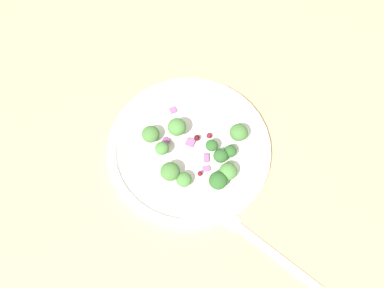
{
  "coord_description": "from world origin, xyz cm",
  "views": [
    {
      "loc": [
        8.64,
        -24.51,
        60.94
      ],
      "look_at": [
        0.5,
        0.57,
        2.7
      ],
      "focal_mm": 37.94,
      "sensor_mm": 36.0,
      "label": 1
    }
  ],
  "objects_px": {
    "broccoli_floret_1": "(221,155)",
    "fork": "(262,245)",
    "plate": "(192,149)",
    "broccoli_floret_0": "(218,181)",
    "broccoli_floret_2": "(162,148)"
  },
  "relations": [
    {
      "from": "broccoli_floret_0",
      "to": "fork",
      "type": "xyz_separation_m",
      "value": [
        0.09,
        -0.07,
        -0.03
      ]
    },
    {
      "from": "broccoli_floret_2",
      "to": "plate",
      "type": "bearing_deg",
      "value": 30.49
    },
    {
      "from": "broccoli_floret_0",
      "to": "broccoli_floret_1",
      "type": "bearing_deg",
      "value": 100.5
    },
    {
      "from": "plate",
      "to": "fork",
      "type": "height_order",
      "value": "plate"
    },
    {
      "from": "fork",
      "to": "broccoli_floret_1",
      "type": "bearing_deg",
      "value": 131.82
    },
    {
      "from": "broccoli_floret_2",
      "to": "fork",
      "type": "relative_size",
      "value": 0.12
    },
    {
      "from": "plate",
      "to": "broccoli_floret_0",
      "type": "bearing_deg",
      "value": -39.82
    },
    {
      "from": "broccoli_floret_1",
      "to": "broccoli_floret_2",
      "type": "distance_m",
      "value": 0.09
    },
    {
      "from": "broccoli_floret_1",
      "to": "broccoli_floret_2",
      "type": "bearing_deg",
      "value": -167.67
    },
    {
      "from": "broccoli_floret_1",
      "to": "fork",
      "type": "distance_m",
      "value": 0.15
    },
    {
      "from": "broccoli_floret_1",
      "to": "fork",
      "type": "xyz_separation_m",
      "value": [
        0.1,
        -0.11,
        -0.02
      ]
    },
    {
      "from": "broccoli_floret_1",
      "to": "plate",
      "type": "bearing_deg",
      "value": 174.61
    },
    {
      "from": "fork",
      "to": "plate",
      "type": "bearing_deg",
      "value": 142.22
    },
    {
      "from": "broccoli_floret_1",
      "to": "fork",
      "type": "height_order",
      "value": "broccoli_floret_1"
    },
    {
      "from": "plate",
      "to": "fork",
      "type": "distance_m",
      "value": 0.18
    }
  ]
}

